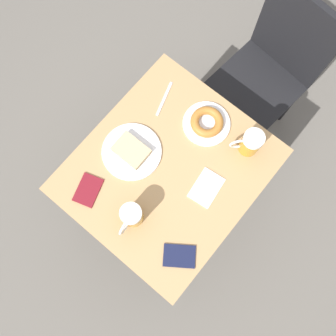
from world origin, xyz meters
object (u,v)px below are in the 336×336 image
(plate_with_cake, at_px, (132,151))
(napkin_folded, at_px, (206,188))
(fork, at_px, (164,99))
(beer_mug_center, at_px, (250,143))
(plate_with_donut, at_px, (206,122))
(chair, at_px, (275,62))
(passport_near_edge, at_px, (179,256))
(beer_mug_left, at_px, (132,216))
(passport_far_edge, at_px, (88,190))

(plate_with_cake, relative_size, napkin_folded, 1.62)
(fork, bearing_deg, beer_mug_center, 7.15)
(plate_with_donut, bearing_deg, napkin_folded, -51.55)
(beer_mug_center, distance_m, fork, 0.42)
(plate_with_donut, height_order, fork, plate_with_donut)
(chair, relative_size, napkin_folded, 6.08)
(passport_near_edge, bearing_deg, plate_with_donut, 117.49)
(chair, xyz_separation_m, passport_near_edge, (0.22, -1.03, 0.17))
(plate_with_cake, xyz_separation_m, plate_with_donut, (0.16, 0.30, 0.01))
(beer_mug_left, relative_size, napkin_folded, 0.87)
(chair, relative_size, beer_mug_center, 7.00)
(napkin_folded, bearing_deg, beer_mug_center, 84.20)
(beer_mug_left, bearing_deg, passport_near_edge, 0.58)
(beer_mug_center, height_order, napkin_folded, beer_mug_center)
(plate_with_donut, relative_size, passport_near_edge, 1.32)
(plate_with_donut, bearing_deg, chair, 85.91)
(beer_mug_center, distance_m, passport_near_edge, 0.53)
(chair, bearing_deg, napkin_folded, -74.08)
(beer_mug_center, bearing_deg, passport_near_edge, -83.28)
(plate_with_cake, xyz_separation_m, beer_mug_left, (0.18, -0.20, 0.05))
(chair, bearing_deg, plate_with_donut, -88.34)
(beer_mug_left, bearing_deg, napkin_folded, 62.02)
(plate_with_donut, bearing_deg, plate_with_cake, -118.73)
(napkin_folded, distance_m, passport_far_edge, 0.48)
(chair, relative_size, passport_far_edge, 6.42)
(beer_mug_center, bearing_deg, plate_with_donut, -172.41)
(plate_with_cake, height_order, plate_with_donut, plate_with_donut)
(passport_far_edge, bearing_deg, plate_with_donut, 70.07)
(plate_with_donut, height_order, beer_mug_center, beer_mug_center)
(beer_mug_left, height_order, napkin_folded, beer_mug_left)
(plate_with_donut, xyz_separation_m, fork, (-0.21, -0.02, -0.02))
(chair, relative_size, plate_with_donut, 4.64)
(beer_mug_left, xyz_separation_m, beer_mug_center, (0.18, 0.53, 0.00))
(chair, height_order, passport_near_edge, chair)
(fork, relative_size, passport_far_edge, 1.12)
(beer_mug_center, distance_m, napkin_folded, 0.25)
(passport_far_edge, bearing_deg, beer_mug_left, 8.52)
(beer_mug_left, relative_size, passport_near_edge, 0.88)
(beer_mug_center, bearing_deg, beer_mug_left, -108.39)
(chair, relative_size, passport_near_edge, 6.14)
(chair, distance_m, passport_near_edge, 1.07)
(napkin_folded, bearing_deg, chair, 100.17)
(chair, height_order, beer_mug_center, chair)
(beer_mug_center, height_order, fork, beer_mug_center)
(passport_far_edge, bearing_deg, fork, 92.07)
(chair, relative_size, fork, 5.76)
(plate_with_donut, bearing_deg, beer_mug_left, -87.46)
(passport_far_edge, bearing_deg, passport_near_edge, 4.38)
(plate_with_donut, relative_size, fork, 1.24)
(beer_mug_left, height_order, passport_far_edge, beer_mug_left)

